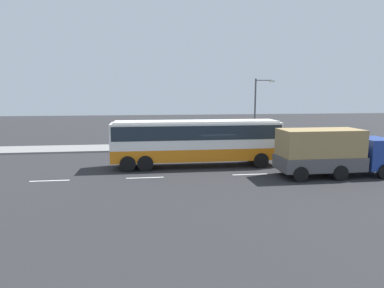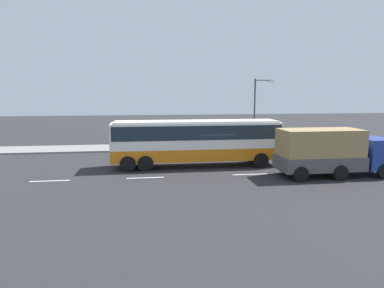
% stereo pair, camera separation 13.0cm
% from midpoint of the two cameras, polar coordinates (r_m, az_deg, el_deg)
% --- Properties ---
extents(ground_plane, '(120.00, 120.00, 0.00)m').
position_cam_midpoint_polar(ground_plane, '(25.86, 3.60, -3.62)').
color(ground_plane, '#28282B').
extents(sidewalk_curb, '(80.00, 4.00, 0.15)m').
position_cam_midpoint_polar(sidewalk_curb, '(34.60, 0.66, -0.39)').
color(sidewalk_curb, gray).
rests_on(sidewalk_curb, ground_plane).
extents(lane_centreline, '(27.71, 0.16, 0.01)m').
position_cam_midpoint_polar(lane_centreline, '(22.62, -0.62, -5.37)').
color(lane_centreline, white).
rests_on(lane_centreline, ground_plane).
extents(coach_bus, '(12.34, 2.64, 3.40)m').
position_cam_midpoint_polar(coach_bus, '(25.30, 0.59, 0.98)').
color(coach_bus, orange).
rests_on(coach_bus, ground_plane).
extents(cargo_truck, '(7.44, 2.69, 3.10)m').
position_cam_midpoint_polar(cargo_truck, '(24.17, 21.91, -1.09)').
color(cargo_truck, navy).
rests_on(cargo_truck, ground_plane).
extents(pedestrian_near_curb, '(0.32, 0.32, 1.52)m').
position_cam_midpoint_polar(pedestrian_near_curb, '(32.97, -7.56, 0.75)').
color(pedestrian_near_curb, black).
rests_on(pedestrian_near_curb, sidewalk_curb).
extents(street_lamp, '(1.93, 0.24, 6.60)m').
position_cam_midpoint_polar(street_lamp, '(33.93, 10.55, 5.93)').
color(street_lamp, '#47474C').
rests_on(street_lamp, sidewalk_curb).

